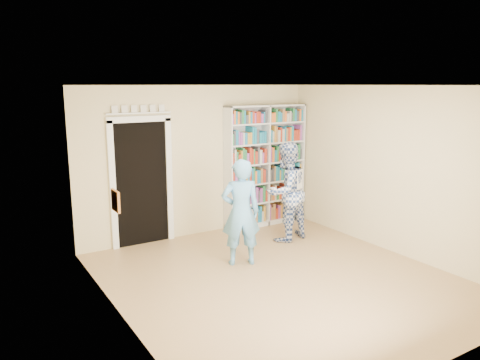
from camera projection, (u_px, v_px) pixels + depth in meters
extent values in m
plane|color=#AA8452|center=(280.00, 279.00, 6.63)|extent=(5.00, 5.00, 0.00)
plane|color=white|center=(284.00, 85.00, 6.09)|extent=(5.00, 5.00, 0.00)
plane|color=beige|center=(199.00, 161.00, 8.44)|extent=(4.50, 0.00, 4.50)
plane|color=beige|center=(120.00, 209.00, 5.20)|extent=(0.00, 5.00, 5.00)
plane|color=beige|center=(394.00, 171.00, 7.52)|extent=(0.00, 5.00, 5.00)
cube|color=white|center=(265.00, 166.00, 9.04)|extent=(1.69, 0.32, 2.33)
cube|color=white|center=(265.00, 166.00, 9.04)|extent=(0.03, 0.32, 2.33)
cube|color=black|center=(142.00, 184.00, 7.93)|extent=(0.90, 0.03, 2.10)
cube|color=white|center=(113.00, 188.00, 7.65)|extent=(0.10, 0.06, 2.20)
cube|color=white|center=(169.00, 181.00, 8.17)|extent=(0.10, 0.06, 2.20)
cube|color=white|center=(139.00, 119.00, 7.69)|extent=(1.10, 0.06, 0.10)
cube|color=white|center=(139.00, 113.00, 7.66)|extent=(1.10, 0.08, 0.02)
cube|color=brown|center=(116.00, 201.00, 5.37)|extent=(0.03, 0.25, 0.25)
imported|color=#63A9DC|center=(241.00, 212.00, 7.05)|extent=(0.70, 0.58, 1.63)
imported|color=navy|center=(286.00, 192.00, 8.16)|extent=(0.95, 0.81, 1.74)
cube|color=white|center=(300.00, 179.00, 7.99)|extent=(0.21, 0.13, 0.33)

